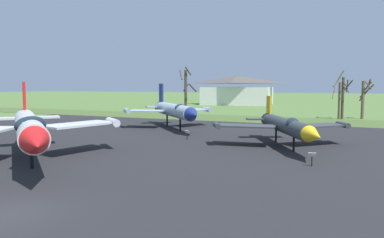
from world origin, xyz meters
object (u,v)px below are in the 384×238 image
(jet_fighter_front_left, at_px, (29,127))
(info_placard_rear_center, at_px, (312,158))
(jet_fighter_rear_center, at_px, (286,126))
(visitor_building, at_px, (237,91))
(jet_fighter_rear_left, at_px, (174,110))
(info_placard_rear_left, at_px, (187,134))

(jet_fighter_front_left, xyz_separation_m, info_placard_rear_center, (18.63, 6.60, -1.88))
(jet_fighter_rear_center, xyz_separation_m, visitor_building, (-27.43, 71.55, 2.16))
(jet_fighter_front_left, height_order, jet_fighter_rear_left, jet_fighter_front_left)
(jet_fighter_front_left, distance_m, jet_fighter_rear_left, 22.40)
(jet_fighter_front_left, bearing_deg, info_placard_rear_center, 19.51)
(jet_fighter_rear_left, bearing_deg, visitor_building, 100.61)
(jet_fighter_front_left, xyz_separation_m, info_placard_rear_left, (5.67, 14.36, -1.90))
(jet_fighter_front_left, bearing_deg, visitor_building, 97.91)
(jet_fighter_rear_center, bearing_deg, info_placard_rear_center, -66.70)
(info_placard_rear_left, bearing_deg, jet_fighter_rear_left, 125.52)
(jet_fighter_rear_center, bearing_deg, jet_fighter_front_left, -138.70)
(info_placard_rear_center, bearing_deg, visitor_building, 111.19)
(info_placard_rear_center, xyz_separation_m, jet_fighter_rear_left, (-18.71, 15.80, 1.78))
(jet_fighter_rear_left, distance_m, visitor_building, 63.96)
(jet_fighter_rear_left, bearing_deg, info_placard_rear_center, -40.18)
(visitor_building, bearing_deg, jet_fighter_front_left, -82.09)
(jet_fighter_rear_left, bearing_deg, jet_fighter_front_left, -89.82)
(info_placard_rear_left, bearing_deg, jet_fighter_front_left, -111.53)
(jet_fighter_front_left, relative_size, info_placard_rear_left, 16.26)
(info_placard_rear_left, bearing_deg, info_placard_rear_center, -30.89)
(jet_fighter_front_left, bearing_deg, jet_fighter_rear_center, 41.30)
(info_placard_rear_left, height_order, visitor_building, visitor_building)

